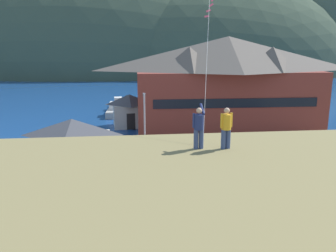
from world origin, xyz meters
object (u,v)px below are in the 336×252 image
at_px(moored_boat_wharfside, 118,105).
at_px(wharf_dock, 137,110).
at_px(storage_shed_near_lot, 73,146).
at_px(person_kite_flyer, 199,126).
at_px(moored_boat_inner_slip, 115,111).
at_px(moored_boat_outer_mooring, 158,109).
at_px(parking_light_pole, 145,121).
at_px(parked_car_mid_row_far, 152,196).
at_px(harbor_lodge, 227,81).
at_px(parked_car_mid_row_center, 152,163).
at_px(parked_car_corner_spot, 292,161).
at_px(parked_car_front_row_silver, 81,193).
at_px(parked_car_mid_row_near, 261,180).
at_px(person_companion, 226,127).
at_px(storage_shed_waterside, 130,110).
at_px(parked_car_back_row_right, 333,155).
at_px(parked_car_front_row_end, 206,159).

bearing_deg(moored_boat_wharfside, wharf_dock, -41.08).
height_order(storage_shed_near_lot, person_kite_flyer, person_kite_flyer).
bearing_deg(moored_boat_inner_slip, person_kite_flyer, -82.77).
bearing_deg(moored_boat_outer_mooring, parking_light_pole, -97.63).
height_order(moored_boat_inner_slip, parked_car_mid_row_far, moored_boat_inner_slip).
bearing_deg(harbor_lodge, parked_car_mid_row_center, -124.41).
height_order(wharf_dock, parked_car_corner_spot, parked_car_corner_spot).
relative_size(moored_boat_outer_mooring, parking_light_pole, 0.99).
height_order(harbor_lodge, person_kite_flyer, harbor_lodge).
xyz_separation_m(storage_shed_near_lot, parked_car_front_row_silver, (1.47, -6.64, -1.47)).
distance_m(moored_boat_inner_slip, parked_car_mid_row_near, 33.92).
xyz_separation_m(moored_boat_outer_mooring, person_companion, (-0.47, -42.00, 6.92)).
xyz_separation_m(storage_shed_waterside, moored_boat_inner_slip, (-2.27, 8.41, -1.59)).
xyz_separation_m(wharf_dock, parked_car_mid_row_near, (8.51, -33.99, 0.71)).
distance_m(storage_shed_near_lot, storage_shed_waterside, 18.19).
xyz_separation_m(parked_car_back_row_right, parked_car_mid_row_center, (-16.73, -0.57, 0.00)).
bearing_deg(storage_shed_waterside, parked_car_corner_spot, -53.76).
bearing_deg(parking_light_pole, parked_car_mid_row_far, -89.88).
relative_size(parked_car_front_row_silver, parked_car_mid_row_near, 0.98).
xyz_separation_m(storage_shed_waterside, parked_car_corner_spot, (14.12, -19.26, -1.25)).
relative_size(parked_car_back_row_right, parked_car_front_row_end, 0.98).
xyz_separation_m(parked_car_back_row_right, person_companion, (-14.50, -15.09, 6.58)).
distance_m(parked_car_corner_spot, person_companion, 18.32).
bearing_deg(wharf_dock, parked_car_corner_spot, -66.76).
xyz_separation_m(storage_shed_near_lot, person_companion, (8.91, -15.59, 5.11)).
distance_m(moored_boat_wharfside, person_kite_flyer, 47.30).
xyz_separation_m(wharf_dock, moored_boat_inner_slip, (-3.53, -2.28, 0.37)).
bearing_deg(parked_car_front_row_end, parked_car_front_row_silver, -147.88).
bearing_deg(parking_light_pole, parked_car_mid_row_center, -84.31).
bearing_deg(parked_car_mid_row_far, person_kite_flyer, -79.16).
bearing_deg(moored_boat_wharfside, parked_car_corner_spot, -63.83).
bearing_deg(parked_car_back_row_right, person_companion, -133.87).
xyz_separation_m(parked_car_corner_spot, parked_car_front_row_end, (-7.41, 1.38, 0.00)).
distance_m(parked_car_front_row_silver, parked_car_mid_row_center, 7.64).
relative_size(parked_car_back_row_right, parking_light_pole, 0.66).
height_order(moored_boat_inner_slip, parked_car_back_row_right, moored_boat_inner_slip).
xyz_separation_m(wharf_dock, person_companion, (2.86, -43.82, 7.29)).
bearing_deg(parked_car_corner_spot, moored_boat_outer_mooring, 108.72).
xyz_separation_m(moored_boat_outer_mooring, moored_boat_inner_slip, (-6.85, -0.47, 0.00)).
xyz_separation_m(harbor_lodge, parked_car_mid_row_far, (-11.19, -22.37, -5.33)).
height_order(moored_boat_wharfside, moored_boat_inner_slip, same).
relative_size(storage_shed_near_lot, storage_shed_waterside, 1.32).
height_order(moored_boat_wharfside, person_kite_flyer, person_kite_flyer).
bearing_deg(parked_car_front_row_end, storage_shed_near_lot, 178.28).
height_order(storage_shed_waterside, parked_car_back_row_right, storage_shed_waterside).
xyz_separation_m(storage_shed_near_lot, moored_boat_wharfside, (2.81, 31.06, -1.81)).
distance_m(storage_shed_near_lot, parked_car_mid_row_center, 6.93).
xyz_separation_m(storage_shed_waterside, parking_light_pole, (1.47, -14.36, 1.51)).
xyz_separation_m(parked_car_front_row_end, person_kite_flyer, (-3.72, -15.12, 6.59)).
distance_m(parked_car_back_row_right, parking_light_pole, 17.75).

